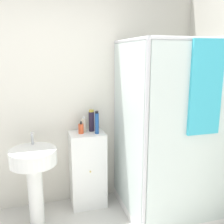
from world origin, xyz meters
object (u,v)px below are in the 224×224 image
lotion_bottle_white (84,125)px  shampoo_bottle_blue (97,123)px  sink (34,169)px  shampoo_bottle_tall_black (92,121)px  soap_dispenser (81,129)px

lotion_bottle_white → shampoo_bottle_blue: bearing=-40.1°
sink → lotion_bottle_white: size_ratio=5.31×
sink → lotion_bottle_white: bearing=26.9°
shampoo_bottle_tall_black → shampoo_bottle_blue: 0.12m
soap_dispenser → lotion_bottle_white: bearing=53.3°
sink → shampoo_bottle_tall_black: (0.65, 0.29, 0.39)m
lotion_bottle_white → soap_dispenser: bearing=-126.7°
shampoo_bottle_blue → lotion_bottle_white: bearing=139.9°
shampoo_bottle_tall_black → shampoo_bottle_blue: size_ratio=0.97×
shampoo_bottle_tall_black → shampoo_bottle_blue: shampoo_bottle_blue is taller
soap_dispenser → lotion_bottle_white: (0.04, 0.06, 0.02)m
soap_dispenser → shampoo_bottle_blue: (0.17, -0.05, 0.07)m
sink → lotion_bottle_white: (0.56, 0.28, 0.34)m
sink → shampoo_bottle_tall_black: 0.81m
sink → lotion_bottle_white: 0.72m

